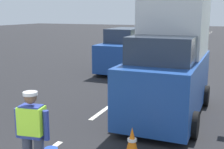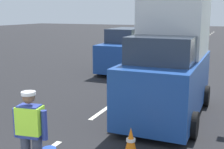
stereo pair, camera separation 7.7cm
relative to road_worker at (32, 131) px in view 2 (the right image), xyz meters
name	(u,v)px [view 2 (the right image)]	position (x,y,z in m)	size (l,w,h in m)	color
ground_plane	(185,53)	(-0.43, 19.14, -0.93)	(96.00, 96.00, 0.00)	black
lane_center_line	(193,47)	(-0.43, 23.34, -0.93)	(0.14, 46.40, 0.01)	silver
road_worker	(32,131)	(0.00, 0.00, 0.00)	(0.74, 0.44, 1.67)	#383D4C
traffic_cone_near	(131,142)	(1.38, 1.51, -0.60)	(0.36, 0.36, 0.66)	black
delivery_truck	(170,62)	(1.50, 4.64, 0.68)	(2.16, 4.60, 3.54)	#1E4799
car_oncoming_lead	(125,51)	(-2.12, 10.55, 0.11)	(1.89, 4.36, 2.23)	#1E4799
car_oncoming_third	(193,30)	(-1.98, 34.45, 0.00)	(1.90, 4.25, 2.01)	slate
car_oncoming_second	(152,41)	(-2.30, 16.42, 0.12)	(2.05, 4.33, 2.26)	black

